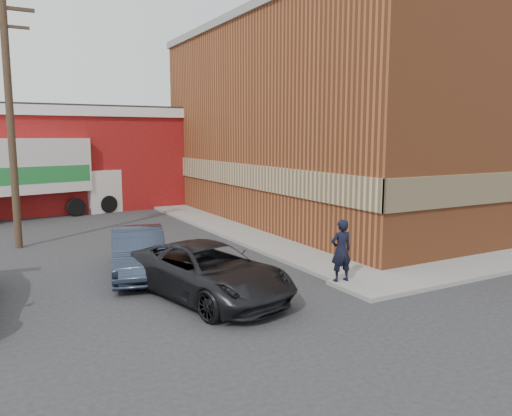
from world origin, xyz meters
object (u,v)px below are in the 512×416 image
brick_building (365,122)px  sedan (138,252)px  warehouse (32,157)px  suv_a (208,271)px  utility_pole (10,114)px  box_truck (37,172)px  man (341,250)px

brick_building → sedan: brick_building is taller
warehouse → suv_a: warehouse is taller
utility_pole → brick_building: bearing=-0.0°
suv_a → utility_pole: bearing=100.1°
warehouse → box_truck: bearing=-91.8°
brick_building → warehouse: brick_building is taller
warehouse → man: 21.15m
suv_a → box_truck: (-2.38, 15.67, 1.57)m
utility_pole → box_truck: size_ratio=1.10×
utility_pole → sedan: size_ratio=2.17×
suv_a → sedan: bearing=94.8°
utility_pole → sedan: 7.50m
utility_pole → sedan: (2.80, -5.65, -4.06)m
warehouse → box_truck: 3.87m
brick_building → sedan: 14.90m
suv_a → warehouse: bearing=82.8°
warehouse → sedan: bearing=-85.5°
suv_a → box_truck: box_truck is taller
warehouse → sedan: (1.30, -16.65, -2.13)m
box_truck → suv_a: bearing=-94.7°
warehouse → utility_pole: (-1.50, -11.00, 1.93)m
box_truck → brick_building: bearing=-39.4°
sedan → man: bearing=-25.5°
box_truck → warehouse: bearing=74.9°
utility_pole → sedan: utility_pole is taller
sedan → suv_a: 3.01m
utility_pole → man: (7.30, -9.25, -3.78)m
man → suv_a: bearing=-5.4°
sedan → suv_a: sedan is taller
box_truck → man: bearing=-83.4°
box_truck → utility_pole: bearing=-114.2°
utility_pole → box_truck: 7.72m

